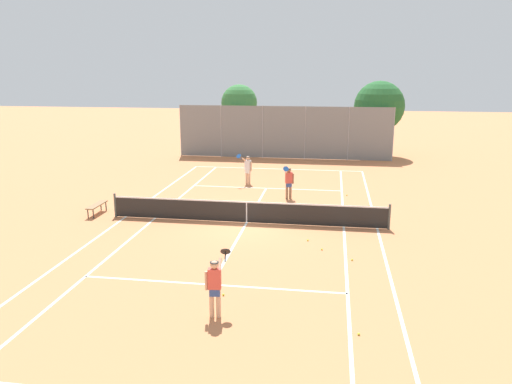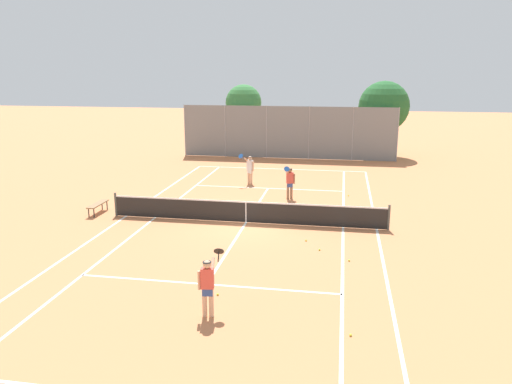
{
  "view_description": "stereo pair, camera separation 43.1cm",
  "coord_description": "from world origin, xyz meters",
  "px_view_note": "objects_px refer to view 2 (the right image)",
  "views": [
    {
      "loc": [
        3.51,
        -20.21,
        6.48
      ],
      "look_at": [
        0.18,
        1.5,
        1.0
      ],
      "focal_mm": 35.0,
      "sensor_mm": 36.0,
      "label": 1
    },
    {
      "loc": [
        3.94,
        -20.14,
        6.48
      ],
      "look_at": [
        0.18,
        1.5,
        1.0
      ],
      "focal_mm": 35.0,
      "sensor_mm": 36.0,
      "label": 2
    }
  ],
  "objects_px": {
    "loose_tennis_ball_1": "(348,195)",
    "loose_tennis_ball_5": "(306,240)",
    "loose_tennis_ball_0": "(351,335)",
    "loose_tennis_ball_3": "(319,250)",
    "player_far_left": "(250,168)",
    "courtside_bench": "(98,205)",
    "tree_behind_left": "(245,103)",
    "tree_behind_right": "(383,108)",
    "tennis_net": "(246,211)",
    "player_far_right": "(290,181)",
    "loose_tennis_ball_2": "(218,294)",
    "player_near_side": "(208,284)",
    "loose_tennis_ball_4": "(349,260)"
  },
  "relations": [
    {
      "from": "loose_tennis_ball_0",
      "to": "tree_behind_right",
      "type": "distance_m",
      "value": 27.24
    },
    {
      "from": "loose_tennis_ball_0",
      "to": "loose_tennis_ball_4",
      "type": "height_order",
      "value": "same"
    },
    {
      "from": "tree_behind_right",
      "to": "tennis_net",
      "type": "bearing_deg",
      "value": -110.67
    },
    {
      "from": "player_near_side",
      "to": "courtside_bench",
      "type": "height_order",
      "value": "player_near_side"
    },
    {
      "from": "player_far_right",
      "to": "loose_tennis_ball_3",
      "type": "xyz_separation_m",
      "value": [
        1.87,
        -7.18,
        -0.89
      ]
    },
    {
      "from": "tree_behind_left",
      "to": "tree_behind_right",
      "type": "relative_size",
      "value": 0.94
    },
    {
      "from": "player_far_left",
      "to": "loose_tennis_ball_0",
      "type": "height_order",
      "value": "player_far_left"
    },
    {
      "from": "player_far_right",
      "to": "loose_tennis_ball_1",
      "type": "relative_size",
      "value": 26.88
    },
    {
      "from": "player_far_right",
      "to": "loose_tennis_ball_3",
      "type": "relative_size",
      "value": 26.88
    },
    {
      "from": "player_far_right",
      "to": "loose_tennis_ball_0",
      "type": "height_order",
      "value": "player_far_right"
    },
    {
      "from": "loose_tennis_ball_0",
      "to": "tree_behind_right",
      "type": "xyz_separation_m",
      "value": [
        2.49,
        26.88,
        3.58
      ]
    },
    {
      "from": "loose_tennis_ball_0",
      "to": "loose_tennis_ball_4",
      "type": "relative_size",
      "value": 1.0
    },
    {
      "from": "loose_tennis_ball_0",
      "to": "tree_behind_right",
      "type": "height_order",
      "value": "tree_behind_right"
    },
    {
      "from": "courtside_bench",
      "to": "tree_behind_left",
      "type": "height_order",
      "value": "tree_behind_left"
    },
    {
      "from": "player_far_left",
      "to": "tree_behind_left",
      "type": "bearing_deg",
      "value": 102.61
    },
    {
      "from": "player_near_side",
      "to": "loose_tennis_ball_5",
      "type": "xyz_separation_m",
      "value": [
        2.14,
        6.41,
        -0.89
      ]
    },
    {
      "from": "loose_tennis_ball_2",
      "to": "loose_tennis_ball_5",
      "type": "bearing_deg",
      "value": 66.88
    },
    {
      "from": "courtside_bench",
      "to": "loose_tennis_ball_0",
      "type": "bearing_deg",
      "value": -38.51
    },
    {
      "from": "player_near_side",
      "to": "loose_tennis_ball_3",
      "type": "height_order",
      "value": "player_near_side"
    },
    {
      "from": "player_near_side",
      "to": "loose_tennis_ball_4",
      "type": "height_order",
      "value": "player_near_side"
    },
    {
      "from": "player_near_side",
      "to": "loose_tennis_ball_0",
      "type": "distance_m",
      "value": 3.88
    },
    {
      "from": "loose_tennis_ball_3",
      "to": "loose_tennis_ball_5",
      "type": "bearing_deg",
      "value": 121.39
    },
    {
      "from": "loose_tennis_ball_3",
      "to": "courtside_bench",
      "type": "relative_size",
      "value": 0.04
    },
    {
      "from": "loose_tennis_ball_3",
      "to": "courtside_bench",
      "type": "xyz_separation_m",
      "value": [
        -10.23,
        3.09,
        0.38
      ]
    },
    {
      "from": "loose_tennis_ball_4",
      "to": "tree_behind_right",
      "type": "height_order",
      "value": "tree_behind_right"
    },
    {
      "from": "player_near_side",
      "to": "loose_tennis_ball_0",
      "type": "bearing_deg",
      "value": -6.19
    },
    {
      "from": "tree_behind_left",
      "to": "player_far_right",
      "type": "bearing_deg",
      "value": -69.97
    },
    {
      "from": "player_far_left",
      "to": "tree_behind_left",
      "type": "relative_size",
      "value": 0.34
    },
    {
      "from": "tree_behind_right",
      "to": "courtside_bench",
      "type": "bearing_deg",
      "value": -127.59
    },
    {
      "from": "loose_tennis_ball_1",
      "to": "tree_behind_left",
      "type": "distance_m",
      "value": 15.49
    },
    {
      "from": "loose_tennis_ball_0",
      "to": "loose_tennis_ball_3",
      "type": "xyz_separation_m",
      "value": [
        -1.06,
        5.89,
        0.0
      ]
    },
    {
      "from": "loose_tennis_ball_5",
      "to": "tree_behind_right",
      "type": "xyz_separation_m",
      "value": [
        4.11,
        20.07,
        3.58
      ]
    },
    {
      "from": "tree_behind_right",
      "to": "loose_tennis_ball_4",
      "type": "bearing_deg",
      "value": -96.51
    },
    {
      "from": "loose_tennis_ball_0",
      "to": "loose_tennis_ball_4",
      "type": "bearing_deg",
      "value": 89.99
    },
    {
      "from": "courtside_bench",
      "to": "tree_behind_left",
      "type": "xyz_separation_m",
      "value": [
        3.33,
        17.9,
        3.4
      ]
    },
    {
      "from": "courtside_bench",
      "to": "tree_behind_right",
      "type": "bearing_deg",
      "value": 52.41
    },
    {
      "from": "loose_tennis_ball_2",
      "to": "courtside_bench",
      "type": "xyz_separation_m",
      "value": [
        -7.47,
        7.32,
        0.38
      ]
    },
    {
      "from": "tennis_net",
      "to": "loose_tennis_ball_2",
      "type": "relative_size",
      "value": 181.82
    },
    {
      "from": "loose_tennis_ball_0",
      "to": "loose_tennis_ball_3",
      "type": "distance_m",
      "value": 5.99
    },
    {
      "from": "loose_tennis_ball_3",
      "to": "courtside_bench",
      "type": "distance_m",
      "value": 10.69
    },
    {
      "from": "tennis_net",
      "to": "loose_tennis_ball_2",
      "type": "bearing_deg",
      "value": -85.73
    },
    {
      "from": "loose_tennis_ball_2",
      "to": "loose_tennis_ball_4",
      "type": "distance_m",
      "value": 5.08
    },
    {
      "from": "loose_tennis_ball_3",
      "to": "loose_tennis_ball_4",
      "type": "bearing_deg",
      "value": -39.75
    },
    {
      "from": "loose_tennis_ball_5",
      "to": "courtside_bench",
      "type": "height_order",
      "value": "courtside_bench"
    },
    {
      "from": "player_near_side",
      "to": "courtside_bench",
      "type": "bearing_deg",
      "value": 131.29
    },
    {
      "from": "loose_tennis_ball_1",
      "to": "loose_tennis_ball_5",
      "type": "distance_m",
      "value": 7.52
    },
    {
      "from": "loose_tennis_ball_0",
      "to": "loose_tennis_ball_5",
      "type": "xyz_separation_m",
      "value": [
        -1.62,
        6.81,
        0.0
      ]
    },
    {
      "from": "loose_tennis_ball_1",
      "to": "tree_behind_right",
      "type": "bearing_deg",
      "value": 79.04
    },
    {
      "from": "tennis_net",
      "to": "loose_tennis_ball_4",
      "type": "relative_size",
      "value": 181.82
    },
    {
      "from": "player_near_side",
      "to": "loose_tennis_ball_1",
      "type": "bearing_deg",
      "value": 74.59
    }
  ]
}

